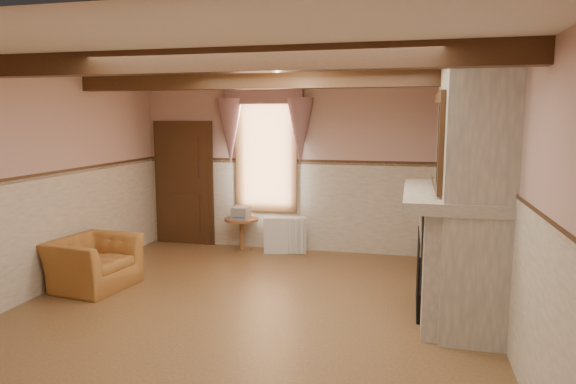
% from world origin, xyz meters
% --- Properties ---
extents(floor, '(5.50, 6.00, 0.01)m').
position_xyz_m(floor, '(0.00, 0.00, 0.00)').
color(floor, brown).
rests_on(floor, ground).
extents(ceiling, '(5.50, 6.00, 0.01)m').
position_xyz_m(ceiling, '(0.00, 0.00, 2.80)').
color(ceiling, silver).
rests_on(ceiling, wall_back).
extents(wall_back, '(5.50, 0.02, 2.80)m').
position_xyz_m(wall_back, '(0.00, 3.00, 1.40)').
color(wall_back, tan).
rests_on(wall_back, floor).
extents(wall_front, '(5.50, 0.02, 2.80)m').
position_xyz_m(wall_front, '(0.00, -3.00, 1.40)').
color(wall_front, tan).
rests_on(wall_front, floor).
extents(wall_left, '(0.02, 6.00, 2.80)m').
position_xyz_m(wall_left, '(-2.75, 0.00, 1.40)').
color(wall_left, tan).
rests_on(wall_left, floor).
extents(wall_right, '(0.02, 6.00, 2.80)m').
position_xyz_m(wall_right, '(2.75, 0.00, 1.40)').
color(wall_right, tan).
rests_on(wall_right, floor).
extents(wainscot, '(5.50, 6.00, 1.50)m').
position_xyz_m(wainscot, '(0.00, 0.00, 0.75)').
color(wainscot, beige).
rests_on(wainscot, floor).
extents(chair_rail, '(5.50, 6.00, 0.08)m').
position_xyz_m(chair_rail, '(0.00, 0.00, 1.50)').
color(chair_rail, black).
rests_on(chair_rail, wainscot).
extents(firebox, '(0.20, 0.95, 0.90)m').
position_xyz_m(firebox, '(2.00, 0.60, 0.45)').
color(firebox, black).
rests_on(firebox, floor).
extents(armchair, '(1.02, 1.13, 0.66)m').
position_xyz_m(armchair, '(-2.25, 0.41, 0.33)').
color(armchair, '#9E662D').
rests_on(armchair, floor).
extents(side_table, '(0.67, 0.67, 0.55)m').
position_xyz_m(side_table, '(-0.96, 2.70, 0.28)').
color(side_table, brown).
rests_on(side_table, floor).
extents(book_stack, '(0.27, 0.33, 0.20)m').
position_xyz_m(book_stack, '(-0.97, 2.69, 0.65)').
color(book_stack, '#B7AD8C').
rests_on(book_stack, side_table).
extents(radiator, '(0.72, 0.35, 0.60)m').
position_xyz_m(radiator, '(-0.21, 2.70, 0.30)').
color(radiator, silver).
rests_on(radiator, floor).
extents(bowl, '(0.37, 0.37, 0.09)m').
position_xyz_m(bowl, '(2.24, 0.42, 1.47)').
color(bowl, brown).
rests_on(bowl, mantel).
extents(mantel_clock, '(0.14, 0.24, 0.20)m').
position_xyz_m(mantel_clock, '(2.24, 1.40, 1.52)').
color(mantel_clock, black).
rests_on(mantel_clock, mantel).
extents(oil_lamp, '(0.11, 0.11, 0.28)m').
position_xyz_m(oil_lamp, '(2.24, 0.87, 1.56)').
color(oil_lamp, gold).
rests_on(oil_lamp, mantel).
extents(candle_red, '(0.06, 0.06, 0.16)m').
position_xyz_m(candle_red, '(2.24, 0.03, 1.50)').
color(candle_red, '#A7142C').
rests_on(candle_red, mantel).
extents(jar_yellow, '(0.06, 0.06, 0.12)m').
position_xyz_m(jar_yellow, '(2.24, 0.06, 1.48)').
color(jar_yellow, gold).
rests_on(jar_yellow, mantel).
extents(fireplace, '(0.85, 2.00, 2.80)m').
position_xyz_m(fireplace, '(2.42, 0.60, 1.40)').
color(fireplace, gray).
rests_on(fireplace, floor).
extents(mantel, '(1.05, 2.05, 0.12)m').
position_xyz_m(mantel, '(2.24, 0.60, 1.36)').
color(mantel, gray).
rests_on(mantel, fireplace).
extents(overmantel_mirror, '(0.06, 1.44, 1.04)m').
position_xyz_m(overmantel_mirror, '(2.06, 0.60, 1.97)').
color(overmantel_mirror, silver).
rests_on(overmantel_mirror, fireplace).
extents(door, '(1.10, 0.10, 2.10)m').
position_xyz_m(door, '(-2.10, 2.94, 1.05)').
color(door, black).
rests_on(door, floor).
extents(window, '(1.06, 0.08, 2.02)m').
position_xyz_m(window, '(-0.60, 2.97, 1.65)').
color(window, white).
rests_on(window, wall_back).
extents(window_drapes, '(1.30, 0.14, 1.40)m').
position_xyz_m(window_drapes, '(-0.60, 2.88, 2.25)').
color(window_drapes, gray).
rests_on(window_drapes, wall_back).
extents(ceiling_beam_front, '(5.50, 0.18, 0.20)m').
position_xyz_m(ceiling_beam_front, '(0.00, -1.20, 2.70)').
color(ceiling_beam_front, black).
rests_on(ceiling_beam_front, ceiling).
extents(ceiling_beam_back, '(5.50, 0.18, 0.20)m').
position_xyz_m(ceiling_beam_back, '(0.00, 1.20, 2.70)').
color(ceiling_beam_back, black).
rests_on(ceiling_beam_back, ceiling).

